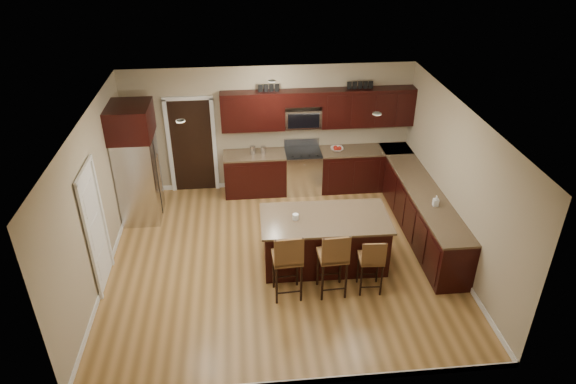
{
  "coord_description": "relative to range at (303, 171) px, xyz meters",
  "views": [
    {
      "loc": [
        -0.61,
        -7.31,
        5.55
      ],
      "look_at": [
        0.16,
        0.4,
        1.14
      ],
      "focal_mm": 32.0,
      "sensor_mm": 36.0,
      "label": 1
    }
  ],
  "objects": [
    {
      "name": "fruit_bowl",
      "position": [
        0.73,
        -0.0,
        0.48
      ],
      "size": [
        0.27,
        0.27,
        0.07
      ],
      "primitive_type": "imported",
      "rotation": [
        0.0,
        0.0,
        -0.02
      ],
      "color": "silver",
      "rests_on": "base_cabinets"
    },
    {
      "name": "upper_cabinets",
      "position": [
        0.36,
        0.13,
        1.37
      ],
      "size": [
        4.0,
        0.33,
        0.8
      ],
      "color": "black",
      "rests_on": "wall_back"
    },
    {
      "name": "canister_short",
      "position": [
        -0.84,
        -0.0,
        0.53
      ],
      "size": [
        0.11,
        0.11,
        0.16
      ],
      "primitive_type": "cylinder",
      "color": "silver",
      "rests_on": "base_cabinets"
    },
    {
      "name": "refrigerator",
      "position": [
        -3.3,
        -0.75,
        0.74
      ],
      "size": [
        0.79,
        0.93,
        2.35
      ],
      "color": "silver",
      "rests_on": "floor"
    },
    {
      "name": "stool_mid",
      "position": [
        0.05,
        -3.45,
        0.27
      ],
      "size": [
        0.46,
        0.46,
        1.18
      ],
      "rotation": [
        0.0,
        0.0,
        0.05
      ],
      "color": "brown",
      "rests_on": "floor"
    },
    {
      "name": "wall_back",
      "position": [
        -0.68,
        0.3,
        0.88
      ],
      "size": [
        6.0,
        0.0,
        6.0
      ],
      "primitive_type": "plane",
      "rotation": [
        1.57,
        0.0,
        0.0
      ],
      "color": "tan",
      "rests_on": "floor"
    },
    {
      "name": "base_cabinets",
      "position": [
        1.22,
        -1.01,
        -0.01
      ],
      "size": [
        4.02,
        3.96,
        0.92
      ],
      "color": "black",
      "rests_on": "floor"
    },
    {
      "name": "pantry_door",
      "position": [
        -3.66,
        -2.75,
        0.55
      ],
      "size": [
        0.03,
        0.8,
        2.04
      ],
      "primitive_type": "cube",
      "color": "white",
      "rests_on": "floor"
    },
    {
      "name": "letter_decor",
      "position": [
        0.22,
        0.13,
        1.82
      ],
      "size": [
        2.2,
        0.03,
        0.15
      ],
      "primitive_type": null,
      "color": "black",
      "rests_on": "upper_cabinets"
    },
    {
      "name": "island_jar",
      "position": [
        -0.45,
        -2.6,
        0.5
      ],
      "size": [
        0.1,
        0.1,
        0.1
      ],
      "primitive_type": "cylinder",
      "color": "white",
      "rests_on": "island"
    },
    {
      "name": "ceiling",
      "position": [
        -0.68,
        -2.45,
        2.23
      ],
      "size": [
        6.0,
        6.0,
        0.0
      ],
      "primitive_type": "plane",
      "rotation": [
        3.14,
        0.0,
        0.0
      ],
      "color": "silver",
      "rests_on": "wall_back"
    },
    {
      "name": "doorway",
      "position": [
        -2.33,
        0.28,
        0.56
      ],
      "size": [
        0.85,
        0.03,
        2.06
      ],
      "primitive_type": "cube",
      "color": "black",
      "rests_on": "floor"
    },
    {
      "name": "floor_mat",
      "position": [
        0.75,
        -1.17,
        -0.47
      ],
      "size": [
        1.11,
        0.86,
        0.01
      ],
      "primitive_type": "cube",
      "rotation": [
        0.0,
        0.0,
        -0.22
      ],
      "color": "brown",
      "rests_on": "floor"
    },
    {
      "name": "microwave",
      "position": [
        0.0,
        0.15,
        1.15
      ],
      "size": [
        0.76,
        0.31,
        0.4
      ],
      "primitive_type": "cube",
      "color": "silver",
      "rests_on": "upper_cabinets"
    },
    {
      "name": "stool_left",
      "position": [
        -0.67,
        -3.46,
        0.28
      ],
      "size": [
        0.47,
        0.47,
        1.21
      ],
      "rotation": [
        0.0,
        0.0,
        0.05
      ],
      "color": "brown",
      "rests_on": "floor"
    },
    {
      "name": "soap_bottle",
      "position": [
        2.02,
        -2.41,
        0.55
      ],
      "size": [
        0.09,
        0.09,
        0.2
      ],
      "primitive_type": "imported",
      "rotation": [
        0.0,
        0.0,
        -0.03
      ],
      "color": "#B2B2B2",
      "rests_on": "base_cabinets"
    },
    {
      "name": "island",
      "position": [
        0.05,
        -2.6,
        -0.04
      ],
      "size": [
        2.19,
        1.17,
        0.92
      ],
      "rotation": [
        0.0,
        0.0,
        -0.02
      ],
      "color": "black",
      "rests_on": "floor"
    },
    {
      "name": "wall_left",
      "position": [
        -3.68,
        -2.45,
        0.88
      ],
      "size": [
        0.0,
        5.5,
        5.5
      ],
      "primitive_type": "plane",
      "rotation": [
        1.57,
        0.0,
        1.57
      ],
      "color": "tan",
      "rests_on": "floor"
    },
    {
      "name": "wall_right",
      "position": [
        2.32,
        -2.45,
        0.88
      ],
      "size": [
        0.0,
        5.5,
        5.5
      ],
      "primitive_type": "plane",
      "rotation": [
        1.57,
        0.0,
        -1.57
      ],
      "color": "tan",
      "rests_on": "floor"
    },
    {
      "name": "stool_right",
      "position": [
        0.66,
        -3.44,
        0.16
      ],
      "size": [
        0.4,
        0.4,
        1.02
      ],
      "rotation": [
        0.0,
        0.0,
        -0.06
      ],
      "color": "brown",
      "rests_on": "floor"
    },
    {
      "name": "floor",
      "position": [
        -0.68,
        -2.45,
        -0.47
      ],
      "size": [
        6.0,
        6.0,
        0.0
      ],
      "primitive_type": "plane",
      "color": "#A47841",
      "rests_on": "ground"
    },
    {
      "name": "range",
      "position": [
        0.0,
        0.0,
        0.0
      ],
      "size": [
        0.76,
        0.64,
        1.11
      ],
      "color": "silver",
      "rests_on": "floor"
    },
    {
      "name": "canister_tall",
      "position": [
        -1.06,
        -0.0,
        0.54
      ],
      "size": [
        0.12,
        0.12,
        0.18
      ],
      "primitive_type": "cylinder",
      "color": "silver",
      "rests_on": "base_cabinets"
    }
  ]
}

